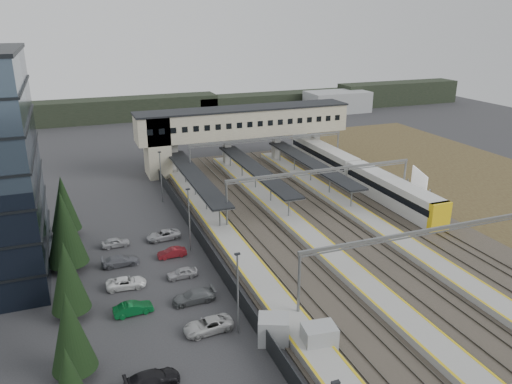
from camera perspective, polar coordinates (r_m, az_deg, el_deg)
name	(u,v)px	position (r m, az deg, el deg)	size (l,w,h in m)	color
ground	(283,277)	(56.08, 3.12, -9.64)	(220.00, 220.00, 0.00)	#2B2B2D
conifer_row	(68,293)	(46.56, -20.70, -10.75)	(4.42, 49.82, 9.50)	black
car_park	(177,330)	(47.13, -9.07, -15.29)	(10.57, 44.58, 1.27)	silver
lampposts	(209,248)	(52.72, -5.38, -6.39)	(0.50, 53.25, 8.07)	gray
fence	(214,259)	(57.80, -4.86, -7.61)	(0.08, 90.00, 2.00)	#26282B
relay_cabin_near	(319,338)	(44.95, 7.22, -16.21)	(3.07, 2.41, 2.37)	#939698
relay_cabin_far	(273,330)	(45.55, 2.01, -15.44)	(3.35, 3.11, 2.46)	#939698
rail_corridor	(335,243)	(63.75, 9.02, -5.78)	(34.00, 90.00, 0.92)	#322E26
canopies	(255,169)	(80.08, -0.06, 2.60)	(23.10, 30.00, 3.28)	black
footbridge	(230,126)	(93.00, -2.98, 7.54)	(40.40, 6.40, 11.20)	#A59A83
gantries	(365,203)	(61.30, 12.39, -1.27)	(28.40, 62.28, 7.17)	gray
train	(355,173)	(85.79, 11.22, 2.19)	(3.10, 43.16, 3.91)	silver
billboard	(419,182)	(78.87, 18.13, 1.08)	(2.15, 5.95, 5.34)	gray
treeline_far	(229,104)	(145.80, -3.07, 9.97)	(170.00, 19.00, 7.00)	black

